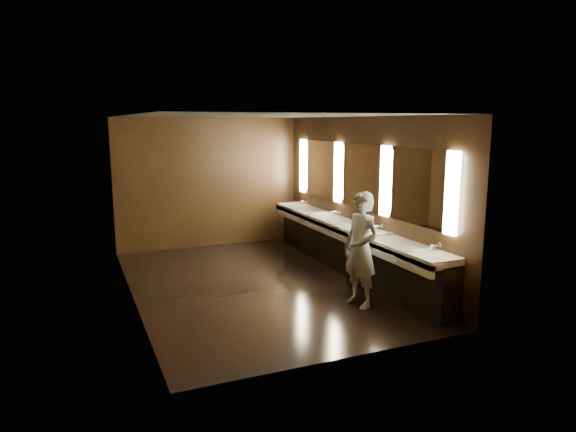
{
  "coord_description": "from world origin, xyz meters",
  "views": [
    {
      "loc": [
        -2.79,
        -7.85,
        2.71
      ],
      "look_at": [
        0.58,
        0.0,
        1.13
      ],
      "focal_mm": 32.0,
      "sensor_mm": 36.0,
      "label": 1
    }
  ],
  "objects": [
    {
      "name": "mirror_band",
      "position": [
        1.98,
        -0.0,
        1.75
      ],
      "size": [
        0.06,
        5.03,
        1.15
      ],
      "color": "#FAF0C1",
      "rests_on": "wall_right"
    },
    {
      "name": "wall_front",
      "position": [
        0.0,
        -3.0,
        1.4
      ],
      "size": [
        4.0,
        0.02,
        2.8
      ],
      "primitive_type": "cube",
      "color": "black",
      "rests_on": "floor"
    },
    {
      "name": "sink_counter",
      "position": [
        1.79,
        0.0,
        0.5
      ],
      "size": [
        0.55,
        5.4,
        1.01
      ],
      "color": "black",
      "rests_on": "floor"
    },
    {
      "name": "wall_left",
      "position": [
        -2.0,
        0.0,
        1.4
      ],
      "size": [
        0.02,
        6.0,
        2.8
      ],
      "primitive_type": "cube",
      "color": "black",
      "rests_on": "floor"
    },
    {
      "name": "wall_right",
      "position": [
        2.0,
        0.0,
        1.4
      ],
      "size": [
        0.02,
        6.0,
        2.8
      ],
      "primitive_type": "cube",
      "color": "black",
      "rests_on": "floor"
    },
    {
      "name": "ceiling",
      "position": [
        0.0,
        0.0,
        2.8
      ],
      "size": [
        4.0,
        6.0,
        0.02
      ],
      "primitive_type": "cube",
      "color": "#2D2D2B",
      "rests_on": "wall_back"
    },
    {
      "name": "floor",
      "position": [
        0.0,
        0.0,
        0.0
      ],
      "size": [
        6.0,
        6.0,
        0.0
      ],
      "primitive_type": "plane",
      "color": "black",
      "rests_on": "ground"
    },
    {
      "name": "trash_bin",
      "position": [
        1.58,
        -0.62,
        0.29
      ],
      "size": [
        0.39,
        0.39,
        0.59
      ],
      "primitive_type": "cylinder",
      "rotation": [
        0.0,
        0.0,
        0.03
      ],
      "color": "black",
      "rests_on": "floor"
    },
    {
      "name": "person",
      "position": [
        1.09,
        -1.55,
        0.86
      ],
      "size": [
        0.54,
        0.7,
        1.71
      ],
      "primitive_type": "imported",
      "rotation": [
        0.0,
        0.0,
        -1.34
      ],
      "color": "#9CB7E9",
      "rests_on": "floor"
    },
    {
      "name": "wall_back",
      "position": [
        0.0,
        3.0,
        1.4
      ],
      "size": [
        4.0,
        0.02,
        2.8
      ],
      "primitive_type": "cube",
      "color": "black",
      "rests_on": "floor"
    }
  ]
}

